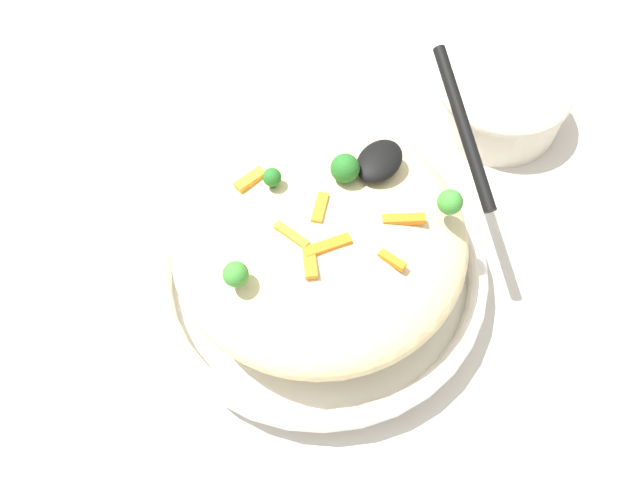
{
  "coord_description": "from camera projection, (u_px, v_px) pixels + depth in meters",
  "views": [
    {
      "loc": [
        -0.26,
        -0.17,
        0.58
      ],
      "look_at": [
        0.0,
        0.0,
        0.08
      ],
      "focal_mm": 33.32,
      "sensor_mm": 36.0,
      "label": 1
    }
  ],
  "objects": [
    {
      "name": "carrot_piece_5",
      "position": [
        322.0,
        206.0,
        0.54
      ],
      "size": [
        0.03,
        0.02,
        0.01
      ],
      "primitive_type": "cube",
      "rotation": [
        0.0,
        0.0,
        0.35
      ],
      "color": "orange",
      "rests_on": "pasta_mound"
    },
    {
      "name": "serving_bowl",
      "position": [
        320.0,
        268.0,
        0.63
      ],
      "size": [
        0.35,
        0.35,
        0.05
      ],
      "color": "white",
      "rests_on": "ground_plane"
    },
    {
      "name": "pasta_mound",
      "position": [
        320.0,
        237.0,
        0.58
      ],
      "size": [
        0.29,
        0.29,
        0.1
      ],
      "primitive_type": "ellipsoid",
      "color": "beige",
      "rests_on": "serving_bowl"
    },
    {
      "name": "carrot_piece_1",
      "position": [
        250.0,
        180.0,
        0.56
      ],
      "size": [
        0.03,
        0.02,
        0.01
      ],
      "primitive_type": "cube",
      "rotation": [
        0.0,
        0.0,
        2.87
      ],
      "color": "orange",
      "rests_on": "pasta_mound"
    },
    {
      "name": "broccoli_floret_3",
      "position": [
        341.0,
        167.0,
        0.55
      ],
      "size": [
        0.03,
        0.03,
        0.03
      ],
      "color": "#205B1C",
      "rests_on": "pasta_mound"
    },
    {
      "name": "broccoli_floret_2",
      "position": [
        275.0,
        174.0,
        0.55
      ],
      "size": [
        0.02,
        0.02,
        0.02
      ],
      "color": "#205B1C",
      "rests_on": "pasta_mound"
    },
    {
      "name": "carrot_piece_3",
      "position": [
        392.0,
        260.0,
        0.52
      ],
      "size": [
        0.01,
        0.03,
        0.01
      ],
      "primitive_type": "cube",
      "rotation": [
        0.0,
        0.0,
        1.48
      ],
      "color": "orange",
      "rests_on": "pasta_mound"
    },
    {
      "name": "carrot_piece_2",
      "position": [
        292.0,
        235.0,
        0.52
      ],
      "size": [
        0.01,
        0.04,
        0.01
      ],
      "primitive_type": "cube",
      "rotation": [
        0.0,
        0.0,
        1.45
      ],
      "color": "orange",
      "rests_on": "pasta_mound"
    },
    {
      "name": "broccoli_floret_1",
      "position": [
        236.0,
        274.0,
        0.5
      ],
      "size": [
        0.02,
        0.02,
        0.03
      ],
      "color": "#377928",
      "rests_on": "pasta_mound"
    },
    {
      "name": "serving_spoon",
      "position": [
        411.0,
        148.0,
        0.56
      ],
      "size": [
        0.15,
        0.14,
        0.07
      ],
      "color": "black",
      "rests_on": "pasta_mound"
    },
    {
      "name": "ground_plane",
      "position": [
        320.0,
        279.0,
        0.65
      ],
      "size": [
        2.4,
        2.4,
        0.0
      ],
      "primitive_type": "plane",
      "color": "beige"
    },
    {
      "name": "carrot_piece_7",
      "position": [
        310.0,
        261.0,
        0.51
      ],
      "size": [
        0.03,
        0.03,
        0.01
      ],
      "primitive_type": "cube",
      "rotation": [
        0.0,
        0.0,
        3.81
      ],
      "color": "orange",
      "rests_on": "pasta_mound"
    },
    {
      "name": "broccoli_floret_0",
      "position": [
        450.0,
        202.0,
        0.53
      ],
      "size": [
        0.02,
        0.02,
        0.03
      ],
      "color": "#377928",
      "rests_on": "pasta_mound"
    },
    {
      "name": "companion_bowl",
      "position": [
        500.0,
        100.0,
        0.75
      ],
      "size": [
        0.17,
        0.17,
        0.07
      ],
      "color": "beige",
      "rests_on": "ground_plane"
    },
    {
      "name": "carrot_piece_6",
      "position": [
        375.0,
        169.0,
        0.57
      ],
      "size": [
        0.03,
        0.02,
        0.01
      ],
      "primitive_type": "cube",
      "rotation": [
        0.0,
        0.0,
        5.78
      ],
      "color": "orange",
      "rests_on": "pasta_mound"
    },
    {
      "name": "carrot_piece_4",
      "position": [
        404.0,
        219.0,
        0.54
      ],
      "size": [
        0.03,
        0.04,
        0.01
      ],
      "primitive_type": "cube",
      "rotation": [
        0.0,
        0.0,
        2.18
      ],
      "color": "orange",
      "rests_on": "pasta_mound"
    },
    {
      "name": "carrot_piece_0",
      "position": [
        328.0,
        246.0,
        0.52
      ],
      "size": [
        0.04,
        0.03,
        0.01
      ],
      "primitive_type": "cube",
      "rotation": [
        0.0,
        0.0,
        2.51
      ],
      "color": "orange",
      "rests_on": "pasta_mound"
    }
  ]
}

